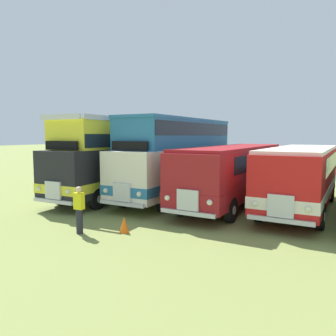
% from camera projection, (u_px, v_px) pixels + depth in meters
% --- Properties ---
extents(ground_plane, '(200.00, 200.00, 0.00)m').
position_uv_depth(ground_plane, '(300.00, 210.00, 15.73)').
color(ground_plane, olive).
extents(bus_first_in_row, '(2.67, 11.37, 4.52)m').
position_uv_depth(bus_first_in_row, '(125.00, 155.00, 19.74)').
color(bus_first_in_row, black).
rests_on(bus_first_in_row, ground).
extents(bus_second_in_row, '(3.03, 10.70, 4.49)m').
position_uv_depth(bus_second_in_row, '(179.00, 154.00, 18.77)').
color(bus_second_in_row, silver).
rests_on(bus_second_in_row, ground).
extents(bus_third_in_row, '(3.16, 10.95, 2.99)m').
position_uv_depth(bus_third_in_row, '(234.00, 170.00, 17.15)').
color(bus_third_in_row, maroon).
rests_on(bus_third_in_row, ground).
extents(bus_fourth_in_row, '(3.09, 9.83, 2.99)m').
position_uv_depth(bus_fourth_in_row, '(301.00, 174.00, 15.59)').
color(bus_fourth_in_row, red).
rests_on(bus_fourth_in_row, ground).
extents(cone_far_end, '(0.36, 0.36, 0.61)m').
position_uv_depth(cone_far_end, '(124.00, 224.00, 12.04)').
color(cone_far_end, orange).
rests_on(cone_far_end, ground).
extents(marshal_person, '(0.36, 0.24, 1.73)m').
position_uv_depth(marshal_person, '(79.00, 209.00, 11.88)').
color(marshal_person, '#23232D').
rests_on(marshal_person, ground).
extents(rope_fence_line, '(25.84, 0.08, 1.05)m').
position_uv_depth(rope_fence_line, '(313.00, 171.00, 26.64)').
color(rope_fence_line, '#8C704C').
rests_on(rope_fence_line, ground).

